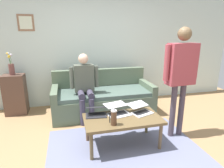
# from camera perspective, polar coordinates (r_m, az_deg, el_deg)

# --- Properties ---
(ground_plane) EXTENTS (7.68, 7.68, 0.00)m
(ground_plane) POSITION_cam_1_polar(r_m,az_deg,el_deg) (2.85, 4.24, -20.31)
(ground_plane) COLOR #99754E
(area_rug) EXTENTS (2.22, 1.54, 0.01)m
(area_rug) POSITION_cam_1_polar(r_m,az_deg,el_deg) (2.94, 3.75, -18.93)
(area_rug) COLOR slate
(area_rug) RESTS_ON ground_plane
(back_wall) EXTENTS (7.04, 0.11, 2.70)m
(back_wall) POSITION_cam_1_polar(r_m,az_deg,el_deg) (4.46, -4.42, 11.43)
(back_wall) COLOR silver
(back_wall) RESTS_ON ground_plane
(couch) EXTENTS (2.05, 0.90, 0.88)m
(couch) POSITION_cam_1_polar(r_m,az_deg,el_deg) (3.99, -2.82, -4.42)
(couch) COLOR #53644E
(couch) RESTS_ON ground_plane
(coffee_table) EXTENTS (1.14, 0.61, 0.45)m
(coffee_table) POSITION_cam_1_polar(r_m,az_deg,el_deg) (2.82, 3.26, -11.17)
(coffee_table) COLOR brown
(coffee_table) RESTS_ON ground_plane
(laptop_left) EXTENTS (0.40, 0.41, 0.13)m
(laptop_left) POSITION_cam_1_polar(r_m,az_deg,el_deg) (2.98, 8.70, -7.86)
(laptop_left) COLOR silver
(laptop_left) RESTS_ON coffee_table
(laptop_center) EXTENTS (0.34, 0.30, 0.14)m
(laptop_center) POSITION_cam_1_polar(r_m,az_deg,el_deg) (2.87, -4.93, -8.69)
(laptop_center) COLOR #28282D
(laptop_center) RESTS_ON coffee_table
(laptop_right) EXTENTS (0.40, 0.42, 0.13)m
(laptop_right) POSITION_cam_1_polar(r_m,az_deg,el_deg) (2.90, 1.68, -8.22)
(laptop_right) COLOR silver
(laptop_right) RESTS_ON coffee_table
(french_press) EXTENTS (0.10, 0.08, 0.24)m
(french_press) POSITION_cam_1_polar(r_m,az_deg,el_deg) (2.55, 0.53, -10.19)
(french_press) COLOR #4C3323
(french_press) RESTS_ON coffee_table
(side_shelf) EXTENTS (0.42, 0.32, 0.84)m
(side_shelf) POSITION_cam_1_polar(r_m,az_deg,el_deg) (4.37, -27.46, -2.87)
(side_shelf) COLOR #50382D
(side_shelf) RESTS_ON ground_plane
(flower_vase) EXTENTS (0.11, 0.11, 0.45)m
(flower_vase) POSITION_cam_1_polar(r_m,az_deg,el_deg) (4.24, -28.45, 4.56)
(flower_vase) COLOR brown
(flower_vase) RESTS_ON side_shelf
(person_standing) EXTENTS (0.61, 0.22, 1.75)m
(person_standing) POSITION_cam_1_polar(r_m,az_deg,el_deg) (3.04, 20.38, 4.20)
(person_standing) COLOR #463C48
(person_standing) RESTS_ON ground_plane
(person_seated) EXTENTS (0.55, 0.51, 1.28)m
(person_seated) POSITION_cam_1_polar(r_m,az_deg,el_deg) (3.60, -8.36, 0.26)
(person_seated) COLOR #393547
(person_seated) RESTS_ON ground_plane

